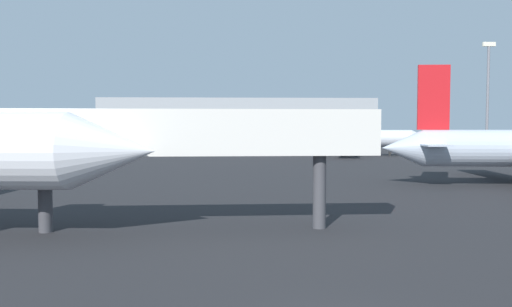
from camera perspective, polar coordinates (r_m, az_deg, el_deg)
airplane_far_right at (r=95.09m, az=10.97°, el=1.74°), size 28.09×25.14×8.84m
jet_bridge at (r=26.13m, az=-12.83°, el=2.12°), size 22.57×2.87×6.51m
light_mast_right at (r=104.07m, az=25.18°, el=6.41°), size 2.40×0.50×21.42m
terminal_building at (r=135.95m, az=-2.07°, el=3.49°), size 71.33×21.71×12.83m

